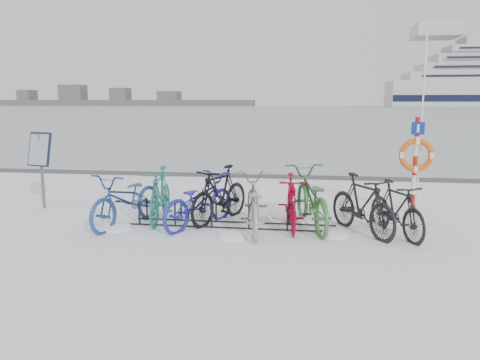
# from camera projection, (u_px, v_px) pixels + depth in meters

# --- Properties ---
(ground) EXTENTS (900.00, 900.00, 0.00)m
(ground) POSITION_uv_depth(u_px,v_px,m) (232.00, 226.00, 9.10)
(ground) COLOR white
(ground) RESTS_ON ground
(ice_sheet) EXTENTS (400.00, 298.00, 0.02)m
(ice_sheet) POSITION_uv_depth(u_px,v_px,m) (305.00, 109.00, 160.35)
(ice_sheet) COLOR #A9B8BF
(ice_sheet) RESTS_ON ground
(quay_edge) EXTENTS (400.00, 0.25, 0.10)m
(quay_edge) POSITION_uv_depth(u_px,v_px,m) (262.00, 176.00, 14.85)
(quay_edge) COLOR #3F3F42
(quay_edge) RESTS_ON ground
(bike_rack) EXTENTS (4.00, 0.48, 0.46)m
(bike_rack) POSITION_uv_depth(u_px,v_px,m) (232.00, 217.00, 9.07)
(bike_rack) COLOR black
(bike_rack) RESTS_ON ground
(info_board) EXTENTS (0.61, 0.35, 1.72)m
(info_board) POSITION_uv_depth(u_px,v_px,m) (40.00, 154.00, 10.38)
(info_board) COLOR #595B5E
(info_board) RESTS_ON ground
(lifebuoy_station) EXTENTS (0.72, 0.22, 3.77)m
(lifebuoy_station) POSITION_uv_depth(u_px,v_px,m) (416.00, 155.00, 9.90)
(lifebuoy_station) COLOR #AE150D
(lifebuoy_station) RESTS_ON ground
(shoreline) EXTENTS (180.00, 12.00, 9.50)m
(shoreline) POSITION_uv_depth(u_px,v_px,m) (102.00, 101.00, 279.87)
(shoreline) COLOR #4B4B4B
(shoreline) RESTS_ON ground
(bike_0) EXTENTS (1.28, 2.21, 1.10)m
(bike_0) POSITION_uv_depth(u_px,v_px,m) (127.00, 197.00, 9.10)
(bike_0) COLOR navy
(bike_0) RESTS_ON ground
(bike_1) EXTENTS (0.72, 1.90, 1.11)m
(bike_1) POSITION_uv_depth(u_px,v_px,m) (160.00, 193.00, 9.44)
(bike_1) COLOR #1C6E62
(bike_1) RESTS_ON ground
(bike_2) EXTENTS (1.54, 2.11, 1.06)m
(bike_2) POSITION_uv_depth(u_px,v_px,m) (199.00, 199.00, 9.04)
(bike_2) COLOR #1D259D
(bike_2) RESTS_ON ground
(bike_3) EXTENTS (1.27, 1.98, 1.15)m
(bike_3) POSITION_uv_depth(u_px,v_px,m) (220.00, 193.00, 9.40)
(bike_3) COLOR black
(bike_3) RESTS_ON ground
(bike_4) EXTENTS (1.04, 2.18, 1.09)m
(bike_4) POSITION_uv_depth(u_px,v_px,m) (253.00, 202.00, 8.71)
(bike_4) COLOR #93959A
(bike_4) RESTS_ON ground
(bike_5) EXTENTS (0.69, 1.81, 1.06)m
(bike_5) POSITION_uv_depth(u_px,v_px,m) (291.00, 201.00, 8.88)
(bike_5) COLOR maroon
(bike_5) RESTS_ON ground
(bike_6) EXTENTS (1.31, 2.39, 1.19)m
(bike_6) POSITION_uv_depth(u_px,v_px,m) (311.00, 196.00, 8.95)
(bike_6) COLOR #376F35
(bike_6) RESTS_ON ground
(bike_7) EXTENTS (1.41, 1.87, 1.12)m
(bike_7) POSITION_uv_depth(u_px,v_px,m) (362.00, 203.00, 8.51)
(bike_7) COLOR black
(bike_7) RESTS_ON ground
(bike_8) EXTENTS (1.12, 1.76, 1.03)m
(bike_8) POSITION_uv_depth(u_px,v_px,m) (396.00, 207.00, 8.37)
(bike_8) COLOR black
(bike_8) RESTS_ON ground
(snow_drifts) EXTENTS (6.04, 1.94, 0.22)m
(snow_drifts) POSITION_uv_depth(u_px,v_px,m) (234.00, 228.00, 8.93)
(snow_drifts) COLOR white
(snow_drifts) RESTS_ON ground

